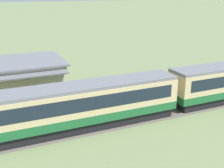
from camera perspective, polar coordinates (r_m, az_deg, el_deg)
name	(u,v)px	position (r m, az deg, el deg)	size (l,w,h in m)	color
ground_plane	(217,99)	(35.12, 20.55, -2.87)	(600.00, 600.00, 0.00)	#707F51
passenger_train	(87,103)	(25.69, -5.16, -3.94)	(94.85, 3.15, 4.21)	#1E6033
railway_track	(120,120)	(27.80, 1.71, -7.30)	(138.89, 3.60, 0.04)	#665B51
station_building	(24,77)	(35.93, -17.44, 1.45)	(9.53, 9.66, 4.10)	beige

